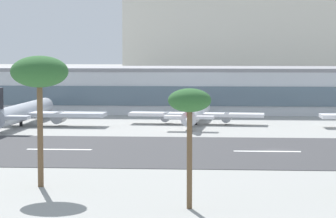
{
  "coord_description": "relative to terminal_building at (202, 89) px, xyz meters",
  "views": [
    {
      "loc": [
        -9.03,
        -144.83,
        18.83
      ],
      "look_at": [
        -22.39,
        42.84,
        4.11
      ],
      "focal_mm": 85.47,
      "sensor_mm": 36.0,
      "label": 1
    }
  ],
  "objects": [
    {
      "name": "runway_strip",
      "position": [
        15.68,
        -88.55,
        -6.4
      ],
      "size": [
        800.0,
        43.52,
        0.08
      ],
      "primitive_type": "cube",
      "color": "#38383A",
      "rests_on": "ground_plane"
    },
    {
      "name": "runway_centreline_dash_4",
      "position": [
        14.31,
        -88.55,
        -6.36
      ],
      "size": [
        12.0,
        1.2,
        0.01
      ],
      "primitive_type": "cube",
      "color": "white",
      "rests_on": "runway_strip"
    },
    {
      "name": "distant_hotel_block",
      "position": [
        28.26,
        126.79,
        13.67
      ],
      "size": [
        131.15,
        34.16,
        40.24
      ],
      "primitive_type": "cube",
      "color": "beige",
      "rests_on": "ground_plane"
    },
    {
      "name": "palm_tree_3",
      "position": [
        2.62,
        -139.89,
        5.78
      ],
      "size": [
        5.0,
        5.0,
        14.04
      ],
      "color": "brown",
      "rests_on": "ground_plane"
    },
    {
      "name": "terminal_building",
      "position": [
        0.0,
        0.0,
        0.0
      ],
      "size": [
        197.19,
        29.38,
        12.88
      ],
      "color": "silver",
      "rests_on": "ground_plane"
    },
    {
      "name": "airliner_red_tail_gate_1",
      "position": [
        -0.24,
        -39.34,
        -3.78
      ],
      "size": [
        32.99,
        40.05,
        8.36
      ],
      "rotation": [
        0.0,
        0.0,
        1.5
      ],
      "color": "white",
      "rests_on": "ground_plane"
    },
    {
      "name": "airliner_black_tail_gate_0",
      "position": [
        -41.43,
        -46.22,
        -3.28
      ],
      "size": [
        39.97,
        47.56,
        9.92
      ],
      "rotation": [
        0.0,
        0.0,
        1.54
      ],
      "color": "silver",
      "rests_on": "ground_plane"
    },
    {
      "name": "ground_plane",
      "position": [
        15.68,
        -86.8,
        -6.44
      ],
      "size": [
        1400.0,
        1400.0,
        0.0
      ],
      "primitive_type": "plane",
      "color": "#9E9E99"
    },
    {
      "name": "runway_centreline_dash_3",
      "position": [
        -23.46,
        -88.55,
        -6.36
      ],
      "size": [
        12.0,
        1.2,
        0.01
      ],
      "primitive_type": "cube",
      "color": "white",
      "rests_on": "runway_strip"
    },
    {
      "name": "palm_tree_1",
      "position": [
        -18.0,
        -126.73,
        8.79
      ],
      "size": [
        7.72,
        7.72,
        17.63
      ],
      "color": "brown",
      "rests_on": "ground_plane"
    }
  ]
}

